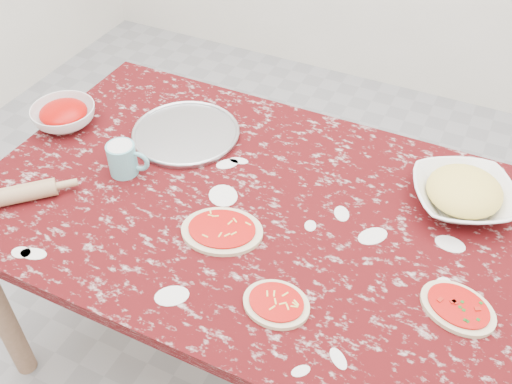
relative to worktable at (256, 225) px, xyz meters
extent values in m
plane|color=gray|center=(0.00, 0.00, -0.67)|extent=(4.00, 4.00, 0.00)
cube|color=#3E080A|center=(0.00, 0.00, 0.06)|extent=(1.60, 1.00, 0.04)
cube|color=#936C53|center=(0.00, 0.00, 0.00)|extent=(1.50, 0.90, 0.08)
cylinder|color=#936C53|center=(-0.72, 0.42, -0.31)|extent=(0.07, 0.07, 0.71)
cylinder|color=#936C53|center=(0.72, 0.42, -0.31)|extent=(0.07, 0.07, 0.71)
cylinder|color=#B2B2B7|center=(-0.35, 0.19, 0.09)|extent=(0.42, 0.42, 0.01)
imported|color=white|center=(-0.74, 0.08, 0.12)|extent=(0.27, 0.27, 0.07)
imported|color=white|center=(0.52, 0.25, 0.12)|extent=(0.37, 0.37, 0.07)
cylinder|color=#66B0B9|center=(-0.42, -0.04, 0.13)|extent=(0.09, 0.09, 0.10)
torus|color=#66B0B9|center=(-0.37, -0.03, 0.13)|extent=(0.07, 0.03, 0.07)
cylinder|color=silver|center=(-0.42, -0.04, 0.17)|extent=(0.07, 0.07, 0.01)
ellipsoid|color=beige|center=(-0.04, -0.14, 0.09)|extent=(0.26, 0.23, 0.01)
ellipsoid|color=red|center=(-0.04, -0.14, 0.10)|extent=(0.22, 0.19, 0.00)
ellipsoid|color=beige|center=(0.20, -0.29, 0.09)|extent=(0.17, 0.14, 0.01)
ellipsoid|color=red|center=(0.20, -0.29, 0.10)|extent=(0.14, 0.11, 0.00)
ellipsoid|color=beige|center=(0.59, -0.12, 0.09)|extent=(0.22, 0.19, 0.01)
ellipsoid|color=red|center=(0.59, -0.12, 0.10)|extent=(0.18, 0.15, 0.00)
cylinder|color=tan|center=(-0.63, -0.29, 0.11)|extent=(0.22, 0.22, 0.05)
camera|label=1|loc=(0.52, -1.07, 1.23)|focal=40.80mm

